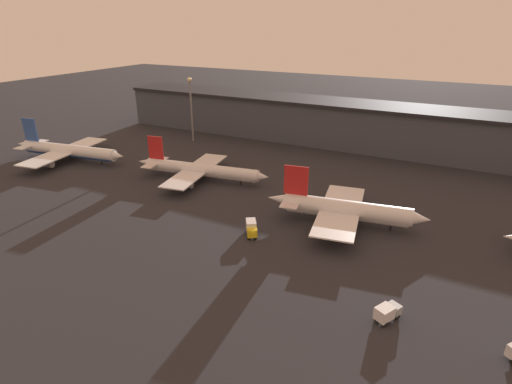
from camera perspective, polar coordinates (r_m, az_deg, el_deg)
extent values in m
plane|color=#26262B|center=(93.70, -0.65, -6.63)|extent=(600.00, 600.00, 0.00)
cube|color=#3D424C|center=(165.07, 13.23, 9.17)|extent=(204.39, 19.01, 16.18)
cube|color=black|center=(163.25, 13.51, 12.13)|extent=(204.39, 21.01, 1.20)
cylinder|color=white|center=(158.53, -25.14, 5.42)|extent=(38.41, 9.96, 4.13)
cylinder|color=#2D519E|center=(158.73, -25.10, 5.17)|extent=(36.43, 9.05, 3.51)
cone|color=white|center=(145.62, -19.20, 4.90)|extent=(5.50, 4.64, 3.92)
cone|color=white|center=(172.96, -30.22, 5.91)|extent=(6.66, 4.42, 3.51)
cube|color=#2D519E|center=(168.28, -29.58, 7.76)|extent=(5.77, 1.28, 8.38)
cube|color=white|center=(170.15, -29.38, 5.95)|extent=(6.05, 13.33, 0.24)
cube|color=white|center=(159.96, -25.62, 5.28)|extent=(14.46, 36.66, 0.36)
cylinder|color=gray|center=(166.57, -22.97, 5.89)|extent=(4.84, 2.94, 2.27)
cylinder|color=gray|center=(152.91, -27.69, 3.58)|extent=(4.84, 2.94, 2.27)
cylinder|color=black|center=(150.74, -21.19, 4.02)|extent=(0.50, 0.50, 1.86)
cylinder|color=black|center=(161.78, -25.08, 4.64)|extent=(0.50, 0.50, 1.86)
cylinder|color=black|center=(159.54, -25.86, 4.25)|extent=(0.50, 0.50, 1.86)
cylinder|color=silver|center=(127.20, -7.80, 3.22)|extent=(37.91, 9.45, 3.69)
cylinder|color=silver|center=(127.42, -7.78, 2.95)|extent=(35.95, 8.61, 3.13)
cone|color=silver|center=(120.17, 0.84, 2.22)|extent=(4.91, 4.14, 3.50)
cone|color=silver|center=(136.82, -15.47, 4.15)|extent=(5.94, 3.95, 3.13)
cube|color=red|center=(132.94, -14.15, 6.16)|extent=(5.16, 1.19, 7.52)
cube|color=silver|center=(134.85, -14.21, 4.13)|extent=(5.44, 12.10, 0.24)
cube|color=silver|center=(128.16, -8.55, 3.11)|extent=(13.00, 33.28, 0.36)
cylinder|color=gray|center=(135.79, -6.40, 3.83)|extent=(4.32, 2.63, 2.03)
cylinder|color=gray|center=(120.64, -9.93, 1.06)|extent=(4.32, 2.63, 2.03)
cylinder|color=black|center=(123.20, -2.17, 1.42)|extent=(0.50, 0.50, 1.66)
cylinder|color=black|center=(130.16, -8.21, 2.41)|extent=(0.50, 0.50, 1.66)
cylinder|color=black|center=(127.71, -8.78, 1.96)|extent=(0.50, 0.50, 1.66)
cylinder|color=silver|center=(100.53, 12.80, -2.39)|extent=(31.07, 9.05, 4.38)
cylinder|color=silver|center=(100.86, 12.76, -2.78)|extent=(29.45, 8.17, 3.72)
cone|color=silver|center=(100.83, 22.25, -3.56)|extent=(5.83, 4.92, 4.16)
cone|color=silver|center=(102.88, 3.45, -0.99)|extent=(7.06, 4.69, 3.72)
cube|color=red|center=(99.84, 5.74, 1.66)|extent=(6.12, 1.34, 7.54)
cube|color=silver|center=(102.03, 5.29, -1.07)|extent=(6.02, 11.58, 0.24)
cube|color=silver|center=(100.87, 11.91, -2.55)|extent=(14.23, 31.79, 0.36)
cylinder|color=gray|center=(109.19, 12.89, -1.42)|extent=(5.13, 3.12, 2.41)
cylinder|color=gray|center=(93.83, 11.72, -5.61)|extent=(5.13, 3.12, 2.41)
cylinder|color=black|center=(101.79, 18.67, -4.75)|extent=(0.50, 0.50, 1.97)
cylinder|color=black|center=(103.59, 11.91, -3.46)|extent=(0.50, 0.50, 1.97)
cylinder|color=black|center=(100.47, 11.66, -4.32)|extent=(0.50, 0.50, 1.97)
cube|color=gold|center=(92.58, -0.55, -5.84)|extent=(2.81, 2.62, 1.92)
cube|color=silver|center=(95.03, -0.71, -4.80)|extent=(3.76, 4.11, 2.56)
cylinder|color=black|center=(93.39, -0.03, -6.42)|extent=(0.97, 1.07, 0.90)
cylinder|color=black|center=(93.27, -1.09, -6.47)|extent=(0.97, 1.07, 0.90)
cylinder|color=black|center=(96.46, -0.23, -5.39)|extent=(0.97, 1.07, 0.90)
cylinder|color=black|center=(96.34, -1.25, -5.43)|extent=(0.97, 1.07, 0.90)
cube|color=#9EA3A8|center=(74.81, 19.14, -15.43)|extent=(2.68, 2.35, 1.66)
cube|color=silver|center=(72.90, 17.88, -16.12)|extent=(3.41, 3.71, 2.22)
cylinder|color=black|center=(75.74, 18.44, -15.84)|extent=(0.92, 1.06, 0.90)
cylinder|color=black|center=(75.04, 19.49, -16.43)|extent=(0.92, 1.06, 0.90)
cylinder|color=black|center=(73.71, 16.89, -16.86)|extent=(0.92, 1.06, 0.90)
cylinder|color=black|center=(72.99, 17.96, -17.48)|extent=(0.92, 1.06, 0.90)
cylinder|color=slate|center=(168.53, -9.19, 11.23)|extent=(0.70, 0.70, 24.53)
sphere|color=beige|center=(166.37, -9.49, 15.56)|extent=(1.80, 1.80, 1.80)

